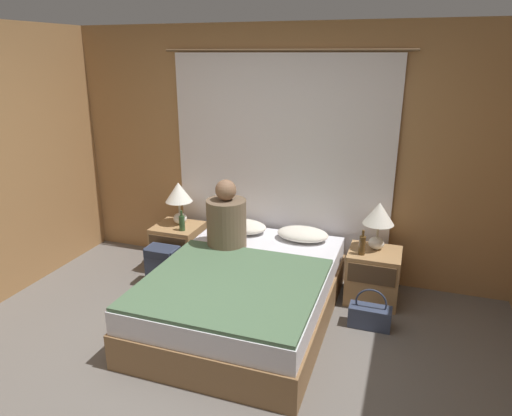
% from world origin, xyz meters
% --- Properties ---
extents(ground_plane, '(16.00, 16.00, 0.00)m').
position_xyz_m(ground_plane, '(0.00, 0.00, 0.00)').
color(ground_plane, '#66605B').
extents(wall_back, '(4.64, 0.06, 2.50)m').
position_xyz_m(wall_back, '(0.00, 2.05, 1.25)').
color(wall_back, '#A37547').
rests_on(wall_back, ground_plane).
extents(curtain_panel, '(2.44, 0.03, 2.26)m').
position_xyz_m(curtain_panel, '(0.00, 1.99, 1.13)').
color(curtain_panel, white).
rests_on(curtain_panel, ground_plane).
extents(bed, '(1.44, 1.98, 0.48)m').
position_xyz_m(bed, '(0.00, 0.95, 0.24)').
color(bed, olive).
rests_on(bed, ground_plane).
extents(nightstand_left, '(0.47, 0.45, 0.49)m').
position_xyz_m(nightstand_left, '(-1.02, 1.65, 0.25)').
color(nightstand_left, '#A87F51').
rests_on(nightstand_left, ground_plane).
extents(nightstand_right, '(0.47, 0.45, 0.49)m').
position_xyz_m(nightstand_right, '(1.02, 1.65, 0.25)').
color(nightstand_right, '#A87F51').
rests_on(nightstand_right, ground_plane).
extents(lamp_left, '(0.28, 0.28, 0.45)m').
position_xyz_m(lamp_left, '(-1.02, 1.72, 0.81)').
color(lamp_left, silver).
rests_on(lamp_left, nightstand_left).
extents(lamp_right, '(0.28, 0.28, 0.45)m').
position_xyz_m(lamp_right, '(1.02, 1.72, 0.81)').
color(lamp_right, silver).
rests_on(lamp_right, nightstand_right).
extents(pillow_left, '(0.51, 0.34, 0.12)m').
position_xyz_m(pillow_left, '(-0.32, 1.73, 0.54)').
color(pillow_left, silver).
rests_on(pillow_left, bed).
extents(pillow_right, '(0.51, 0.34, 0.12)m').
position_xyz_m(pillow_right, '(0.32, 1.73, 0.54)').
color(pillow_right, silver).
rests_on(pillow_right, bed).
extents(blanket_on_bed, '(1.38, 1.32, 0.03)m').
position_xyz_m(blanket_on_bed, '(0.00, 0.65, 0.50)').
color(blanket_on_bed, '#4C6B4C').
rests_on(blanket_on_bed, bed).
extents(person_left_in_bed, '(0.37, 0.37, 0.65)m').
position_xyz_m(person_left_in_bed, '(-0.33, 1.34, 0.74)').
color(person_left_in_bed, brown).
rests_on(person_left_in_bed, bed).
extents(beer_bottle_on_left_stand, '(0.06, 0.06, 0.21)m').
position_xyz_m(beer_bottle_on_left_stand, '(-0.91, 1.54, 0.58)').
color(beer_bottle_on_left_stand, '#2D4C28').
rests_on(beer_bottle_on_left_stand, nightstand_left).
extents(beer_bottle_on_right_stand, '(0.06, 0.06, 0.23)m').
position_xyz_m(beer_bottle_on_right_stand, '(0.91, 1.54, 0.59)').
color(beer_bottle_on_right_stand, '#513819').
rests_on(beer_bottle_on_right_stand, nightstand_right).
extents(backpack_on_floor, '(0.31, 0.21, 0.40)m').
position_xyz_m(backpack_on_floor, '(-0.99, 1.26, 0.23)').
color(backpack_on_floor, '#333D56').
rests_on(backpack_on_floor, ground_plane).
extents(handbag_on_floor, '(0.35, 0.16, 0.36)m').
position_xyz_m(handbag_on_floor, '(1.05, 1.17, 0.11)').
color(handbag_on_floor, '#333D56').
rests_on(handbag_on_floor, ground_plane).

